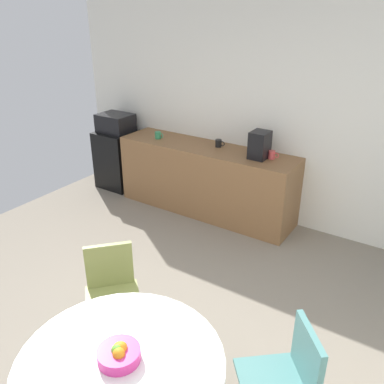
{
  "coord_description": "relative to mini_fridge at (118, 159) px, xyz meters",
  "views": [
    {
      "loc": [
        1.77,
        -1.55,
        2.55
      ],
      "look_at": [
        -0.13,
        1.33,
        0.95
      ],
      "focal_mm": 38.12,
      "sensor_mm": 36.0,
      "label": 1
    }
  ],
  "objects": [
    {
      "name": "ground_plane",
      "position": [
        2.33,
        -2.65,
        -0.42
      ],
      "size": [
        6.0,
        6.0,
        0.0
      ],
      "primitive_type": "plane",
      "color": "gray"
    },
    {
      "name": "wall_back",
      "position": [
        2.33,
        0.35,
        0.88
      ],
      "size": [
        6.0,
        0.1,
        2.6
      ],
      "primitive_type": "cube",
      "color": "white",
      "rests_on": "ground_plane"
    },
    {
      "name": "counter_block",
      "position": [
        1.54,
        0.0,
        0.03
      ],
      "size": [
        2.38,
        0.6,
        0.9
      ],
      "primitive_type": "cube",
      "color": "brown",
      "rests_on": "ground_plane"
    },
    {
      "name": "mini_fridge",
      "position": [
        0.0,
        0.0,
        0.0
      ],
      "size": [
        0.54,
        0.54,
        0.85
      ],
      "primitive_type": "cube",
      "color": "black",
      "rests_on": "ground_plane"
    },
    {
      "name": "microwave",
      "position": [
        0.0,
        0.0,
        0.55
      ],
      "size": [
        0.48,
        0.38,
        0.26
      ],
      "primitive_type": "cube",
      "color": "black",
      "rests_on": "mini_fridge"
    },
    {
      "name": "round_table",
      "position": [
        2.85,
        -3.03,
        0.2
      ],
      "size": [
        1.18,
        1.18,
        0.75
      ],
      "color": "silver",
      "rests_on": "ground_plane"
    },
    {
      "name": "chair_teal",
      "position": [
        3.62,
        -2.38,
        0.1
      ],
      "size": [
        0.59,
        0.59,
        0.83
      ],
      "color": "silver",
      "rests_on": "ground_plane"
    },
    {
      "name": "chair_olive",
      "position": [
        2.11,
        -2.35,
        0.1
      ],
      "size": [
        0.59,
        0.59,
        0.83
      ],
      "color": "silver",
      "rests_on": "ground_plane"
    },
    {
      "name": "fruit_bowl",
      "position": [
        2.85,
        -3.03,
        0.37
      ],
      "size": [
        0.24,
        0.24,
        0.11
      ],
      "color": "#D8338C",
      "rests_on": "round_table"
    },
    {
      "name": "mug_white",
      "position": [
        0.82,
        -0.06,
        0.52
      ],
      "size": [
        0.13,
        0.08,
        0.09
      ],
      "color": "#338C59",
      "rests_on": "counter_block"
    },
    {
      "name": "mug_green",
      "position": [
        2.41,
        0.06,
        0.52
      ],
      "size": [
        0.13,
        0.08,
        0.09
      ],
      "color": "#D84C4C",
      "rests_on": "counter_block"
    },
    {
      "name": "mug_red",
      "position": [
        1.67,
        0.09,
        0.52
      ],
      "size": [
        0.13,
        0.08,
        0.09
      ],
      "color": "black",
      "rests_on": "counter_block"
    },
    {
      "name": "coffee_maker",
      "position": [
        2.27,
        0.0,
        0.64
      ],
      "size": [
        0.2,
        0.24,
        0.32
      ],
      "primitive_type": "cube",
      "color": "black",
      "rests_on": "counter_block"
    }
  ]
}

